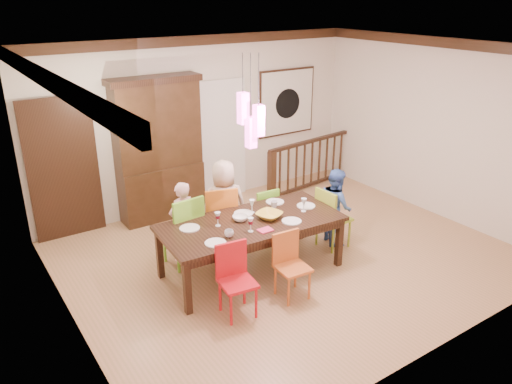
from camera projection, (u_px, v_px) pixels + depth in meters
floor at (288, 255)px, 7.23m from camera, size 6.00×6.00×0.00m
ceiling at (294, 49)px, 6.15m from camera, size 6.00×6.00×0.00m
wall_back at (202, 123)px, 8.61m from camera, size 6.00×0.00×6.00m
wall_left at (60, 212)px, 5.13m from camera, size 0.00×5.00×5.00m
wall_right at (434, 128)px, 8.24m from camera, size 0.00×5.00×5.00m
crown_molding at (294, 55)px, 6.18m from camera, size 6.00×5.00×0.16m
panel_door at (63, 171)px, 7.48m from camera, size 1.04×0.07×2.24m
white_doorway at (221, 142)px, 8.92m from camera, size 0.97×0.05×2.22m
painting at (287, 102)px, 9.46m from camera, size 1.25×0.06×1.25m
pendant_cluster at (251, 120)px, 6.05m from camera, size 0.27×0.21×1.14m
dining_table at (251, 226)px, 6.58m from camera, size 2.48×1.26×0.75m
chair_far_left at (182, 225)px, 6.82m from camera, size 0.50×0.50×1.03m
chair_far_mid at (219, 213)px, 7.22m from camera, size 0.58×0.58×1.01m
chair_far_right at (262, 209)px, 7.58m from camera, size 0.40×0.40×0.84m
chair_near_left at (238, 277)px, 5.74m from camera, size 0.44×0.44×0.87m
chair_near_mid at (293, 263)px, 6.08m from camera, size 0.40×0.40×0.83m
chair_end_right at (334, 213)px, 7.31m from camera, size 0.43×0.43×0.93m
china_hutch at (159, 149)px, 8.08m from camera, size 1.48×0.46×2.35m
balustrade at (312, 162)px, 9.61m from camera, size 2.23×0.34×0.96m
person_far_left at (182, 222)px, 6.92m from camera, size 0.48×0.36×1.17m
person_far_mid at (224, 205)px, 7.22m from camera, size 0.76×0.61×1.35m
person_end_right at (335, 206)px, 7.45m from camera, size 0.60×0.68×1.16m
serving_bowl at (269, 215)px, 6.63m from camera, size 0.42×0.42×0.08m
small_bowl at (240, 218)px, 6.56m from camera, size 0.27×0.27×0.07m
cup_left at (229, 234)px, 6.12m from camera, size 0.14×0.14×0.09m
cup_right at (274, 204)px, 6.95m from camera, size 0.12×0.12×0.10m
plate_far_left at (190, 228)px, 6.34m from camera, size 0.26×0.26×0.01m
plate_far_mid at (243, 213)px, 6.76m from camera, size 0.26×0.26×0.01m
plate_far_right at (275, 202)px, 7.13m from camera, size 0.26×0.26×0.01m
plate_near_left at (215, 243)px, 5.97m from camera, size 0.26×0.26×0.01m
plate_near_mid at (292, 221)px, 6.54m from camera, size 0.26×0.26×0.01m
plate_end_right at (306, 206)px, 7.00m from camera, size 0.26×0.26×0.01m
wine_glass_a at (218, 219)px, 6.39m from camera, size 0.08×0.08×0.19m
wine_glass_b at (252, 206)px, 6.77m from camera, size 0.08×0.08×0.19m
wine_glass_c at (251, 225)px, 6.24m from camera, size 0.08×0.08×0.19m
wine_glass_d at (304, 205)px, 6.81m from camera, size 0.08×0.08×0.19m
napkin at (265, 230)px, 6.29m from camera, size 0.18×0.14×0.01m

